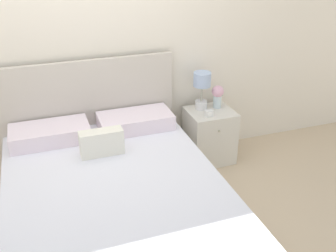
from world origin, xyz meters
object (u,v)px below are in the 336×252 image
object	(u,v)px
bed	(114,203)
nightstand	(209,135)
flower_vase	(218,95)
table_lamp	(202,85)
alarm_clock	(209,113)

from	to	relation	value
bed	nightstand	distance (m)	1.41
nightstand	flower_vase	xyz separation A→B (m)	(0.10, 0.06, 0.41)
table_lamp	alarm_clock	xyz separation A→B (m)	(-0.00, -0.19, -0.22)
nightstand	table_lamp	xyz separation A→B (m)	(-0.07, 0.09, 0.53)
table_lamp	alarm_clock	size ratio (longest dim) A/B	4.86
table_lamp	flower_vase	distance (m)	0.20
bed	alarm_clock	bearing A→B (deg)	31.76
alarm_clock	flower_vase	bearing A→B (deg)	44.69
bed	flower_vase	size ratio (longest dim) A/B	9.37
bed	alarm_clock	distance (m)	1.33
table_lamp	flower_vase	size ratio (longest dim) A/B	1.64
flower_vase	alarm_clock	distance (m)	0.26
bed	table_lamp	world-z (taller)	bed
nightstand	flower_vase	world-z (taller)	flower_vase
alarm_clock	bed	bearing A→B (deg)	-148.24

